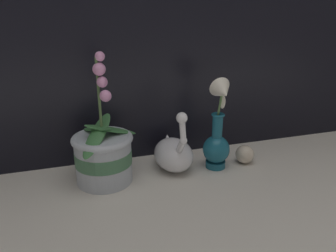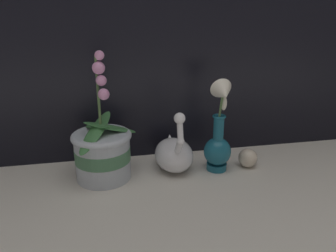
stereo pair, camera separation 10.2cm
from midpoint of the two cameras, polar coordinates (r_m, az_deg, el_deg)
ground_plane at (r=0.98m, az=0.37°, el=-10.81°), size 2.80×2.80×0.00m
orchid_potted_plant at (r=1.01m, az=-14.07°, el=-4.73°), size 0.20×0.21×0.39m
swan_figurine at (r=1.07m, az=-1.93°, el=-4.70°), size 0.12×0.20×0.22m
blue_vase at (r=1.06m, az=5.91°, el=-1.97°), size 0.09×0.10×0.30m
glass_sphere at (r=1.14m, az=10.74°, el=-4.92°), size 0.06×0.06×0.06m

